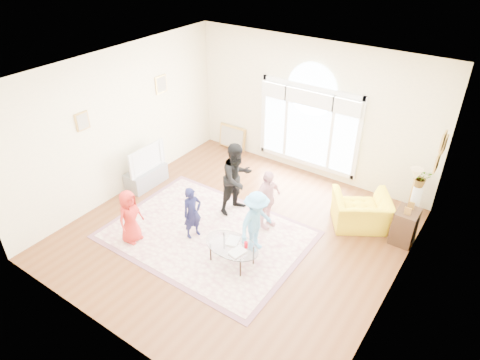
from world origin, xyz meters
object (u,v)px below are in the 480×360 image
Objects in this scene: tv_console at (146,177)px; coffee_table at (232,246)px; armchair at (361,212)px; area_rug at (207,235)px; television at (144,158)px.

coffee_table reaches higher than tv_console.
coffee_table is 2.78m from armchair.
area_rug is 3.60× the size of tv_console.
tv_console is 0.95× the size of television.
television reaches higher than area_rug.
armchair is (4.66, 1.33, 0.14)m from tv_console.
coffee_table is at bearing -22.33° from area_rug.
coffee_table is (3.18, -1.02, 0.19)m from tv_console.
television is (-2.30, 0.66, 0.71)m from area_rug.
television is at bearing 164.71° from coffee_table.
coffee_table is at bearing 25.46° from armchair.
armchair is at bearing 15.92° from tv_console.
coffee_table reaches higher than area_rug.
tv_console is 0.51m from television.
tv_console is at bearing 180.00° from television.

